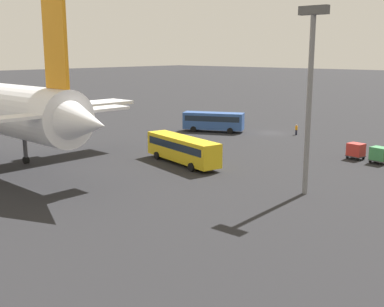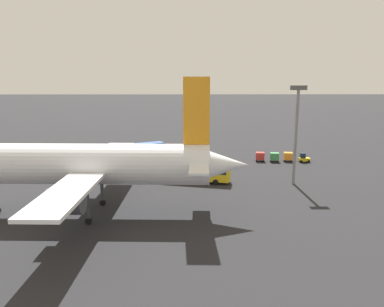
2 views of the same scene
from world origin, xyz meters
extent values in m
plane|color=#232326|center=(0.00, 0.00, 0.00)|extent=(600.00, 600.00, 0.00)
cone|color=silver|center=(-7.37, 43.94, 7.32)|extent=(7.47, 5.29, 5.07)
cube|color=silver|center=(9.94, 32.43, 6.62)|extent=(5.11, 16.45, 0.44)
cube|color=orange|center=(-3.91, 43.83, 14.64)|extent=(3.56, 0.47, 9.01)
cube|color=silver|center=(-4.26, 43.84, 7.88)|extent=(2.93, 14.71, 0.28)
cylinder|color=#38383D|center=(11.08, 34.84, 4.85)|extent=(4.35, 3.23, 3.10)
cylinder|color=#38383D|center=(10.16, 39.74, 2.25)|extent=(0.50, 0.50, 4.51)
cylinder|color=black|center=(10.16, 39.74, 0.45)|extent=(0.91, 0.53, 0.90)
cube|color=#2D5199|center=(8.17, 5.42, 1.88)|extent=(10.49, 7.00, 2.86)
cube|color=#192333|center=(8.17, 5.42, 2.38)|extent=(9.77, 6.67, 0.92)
cylinder|color=black|center=(10.42, 8.11, 0.50)|extent=(1.03, 0.71, 1.00)
cylinder|color=black|center=(11.68, 5.52, 0.50)|extent=(1.03, 0.71, 1.00)
cylinder|color=black|center=(4.66, 5.31, 0.50)|extent=(1.03, 0.71, 1.00)
cylinder|color=black|center=(5.92, 2.72, 0.50)|extent=(1.03, 0.71, 1.00)
cube|color=gold|center=(-4.27, 26.93, 1.87)|extent=(12.73, 5.50, 2.85)
cube|color=#192333|center=(-4.27, 26.93, 2.37)|extent=(11.77, 5.30, 0.91)
cylinder|color=black|center=(-0.19, 27.36, 0.50)|extent=(1.04, 0.53, 1.00)
cylinder|color=black|center=(-0.84, 24.68, 0.50)|extent=(1.04, 0.53, 1.00)
cylinder|color=black|center=(-7.70, 29.18, 0.50)|extent=(1.04, 0.53, 1.00)
cylinder|color=black|center=(-8.35, 26.49, 0.50)|extent=(1.04, 0.53, 1.00)
cylinder|color=#1E1E2D|center=(-4.29, -1.07, 0.42)|extent=(0.32, 0.32, 0.85)
cylinder|color=orange|center=(-4.29, -1.07, 1.18)|extent=(0.38, 0.38, 0.65)
sphere|color=tan|center=(-4.29, -1.07, 1.62)|extent=(0.24, 0.24, 0.24)
cube|color=#38383D|center=(-22.45, 10.83, 0.41)|extent=(2.24, 1.98, 0.10)
cube|color=#38844C|center=(-22.45, 10.83, 1.26)|extent=(2.13, 1.88, 1.60)
cylinder|color=black|center=(-21.59, 11.34, 0.18)|extent=(0.37, 0.18, 0.36)
cylinder|color=black|center=(-21.80, 10.08, 0.18)|extent=(0.37, 0.18, 0.36)
cylinder|color=black|center=(-23.09, 11.58, 0.18)|extent=(0.37, 0.18, 0.36)
cube|color=#38383D|center=(-19.27, 10.31, 0.41)|extent=(2.24, 1.98, 0.10)
cube|color=#B72D28|center=(-19.27, 10.31, 1.26)|extent=(2.13, 1.88, 1.60)
cylinder|color=black|center=(-18.41, 10.82, 0.18)|extent=(0.37, 0.18, 0.36)
cylinder|color=black|center=(-18.62, 9.56, 0.18)|extent=(0.37, 0.18, 0.36)
cylinder|color=black|center=(-19.91, 11.07, 0.18)|extent=(0.37, 0.18, 0.36)
cylinder|color=black|center=(-20.12, 9.80, 0.18)|extent=(0.37, 0.18, 0.36)
cylinder|color=slate|center=(-21.88, 28.53, 8.41)|extent=(0.50, 0.50, 16.82)
cube|color=#4C4C4C|center=(-21.88, 28.53, 17.22)|extent=(2.80, 0.70, 0.80)
camera|label=1|loc=(-43.39, 69.58, 13.54)|focal=45.00mm
camera|label=2|loc=(-2.77, 93.69, 19.29)|focal=35.00mm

